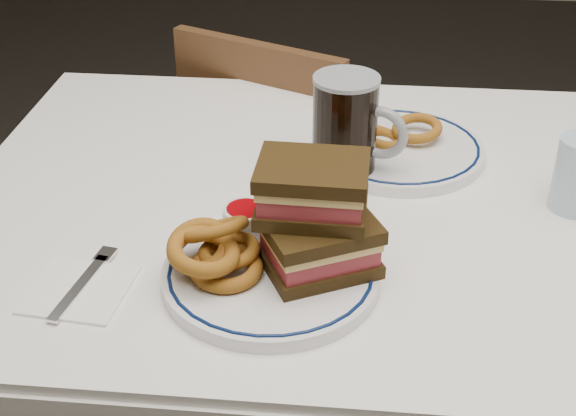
# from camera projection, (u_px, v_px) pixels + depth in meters

# --- Properties ---
(dining_table) EXTENTS (1.27, 0.87, 0.75)m
(dining_table) POSITION_uv_depth(u_px,v_px,m) (375.00, 256.00, 1.25)
(dining_table) COLOR white
(dining_table) RESTS_ON floor
(chair_far) EXTENTS (0.51, 0.51, 0.83)m
(chair_far) POSITION_uv_depth(u_px,v_px,m) (285.00, 189.00, 1.81)
(chair_far) COLOR #4A2817
(chair_far) RESTS_ON floor
(main_plate) EXTENTS (0.28, 0.28, 0.02)m
(main_plate) POSITION_uv_depth(u_px,v_px,m) (271.00, 274.00, 1.01)
(main_plate) COLOR white
(main_plate) RESTS_ON dining_table
(reuben_sandwich) EXTENTS (0.17, 0.15, 0.14)m
(reuben_sandwich) POSITION_uv_depth(u_px,v_px,m) (316.00, 217.00, 0.99)
(reuben_sandwich) COLOR black
(reuben_sandwich) RESTS_ON main_plate
(onion_rings_main) EXTENTS (0.13, 0.13, 0.09)m
(onion_rings_main) POSITION_uv_depth(u_px,v_px,m) (214.00, 250.00, 0.99)
(onion_rings_main) COLOR brown
(onion_rings_main) RESTS_ON main_plate
(ketchup_ramekin) EXTENTS (0.06, 0.06, 0.04)m
(ketchup_ramekin) POSITION_uv_depth(u_px,v_px,m) (245.00, 218.00, 1.07)
(ketchup_ramekin) COLOR silver
(ketchup_ramekin) RESTS_ON main_plate
(beer_mug) EXTENTS (0.15, 0.10, 0.17)m
(beer_mug) POSITION_uv_depth(u_px,v_px,m) (347.00, 128.00, 1.20)
(beer_mug) COLOR black
(beer_mug) RESTS_ON dining_table
(far_plate) EXTENTS (0.28, 0.28, 0.02)m
(far_plate) POSITION_uv_depth(u_px,v_px,m) (397.00, 149.00, 1.30)
(far_plate) COLOR white
(far_plate) RESTS_ON dining_table
(onion_rings_far) EXTENTS (0.14, 0.10, 0.05)m
(onion_rings_far) POSITION_uv_depth(u_px,v_px,m) (401.00, 133.00, 1.31)
(onion_rings_far) COLOR brown
(onion_rings_far) RESTS_ON far_plate
(napkin_fork) EXTENTS (0.13, 0.16, 0.01)m
(napkin_fork) POSITION_uv_depth(u_px,v_px,m) (80.00, 288.00, 1.00)
(napkin_fork) COLOR white
(napkin_fork) RESTS_ON dining_table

